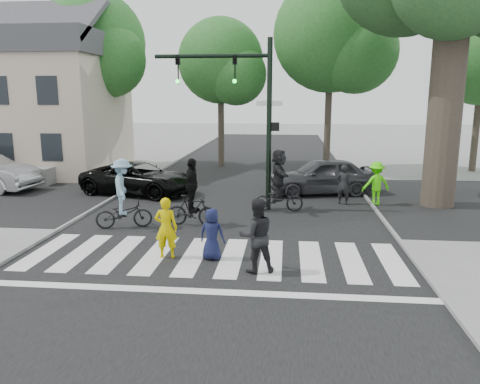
# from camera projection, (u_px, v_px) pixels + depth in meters

# --- Properties ---
(ground) EXTENTS (120.00, 120.00, 0.00)m
(ground) POSITION_uv_depth(u_px,v_px,m) (206.00, 271.00, 11.04)
(ground) COLOR gray
(ground) RESTS_ON ground
(road_stem) EXTENTS (10.00, 70.00, 0.01)m
(road_stem) POSITION_uv_depth(u_px,v_px,m) (231.00, 217.00, 15.91)
(road_stem) COLOR black
(road_stem) RESTS_ON ground
(road_cross) EXTENTS (70.00, 10.00, 0.01)m
(road_cross) POSITION_uv_depth(u_px,v_px,m) (240.00, 198.00, 18.84)
(road_cross) COLOR black
(road_cross) RESTS_ON ground
(curb_left) EXTENTS (0.10, 70.00, 0.10)m
(curb_left) POSITION_uv_depth(u_px,v_px,m) (89.00, 212.00, 16.40)
(curb_left) COLOR gray
(curb_left) RESTS_ON ground
(curb_right) EXTENTS (0.10, 70.00, 0.10)m
(curb_right) POSITION_uv_depth(u_px,v_px,m) (383.00, 220.00, 15.40)
(curb_right) COLOR gray
(curb_right) RESTS_ON ground
(crosswalk) EXTENTS (10.00, 3.85, 0.01)m
(crosswalk) POSITION_uv_depth(u_px,v_px,m) (211.00, 261.00, 11.68)
(crosswalk) COLOR silver
(crosswalk) RESTS_ON ground
(traffic_signal) EXTENTS (4.45, 0.29, 6.00)m
(traffic_signal) POSITION_uv_depth(u_px,v_px,m) (245.00, 100.00, 16.26)
(traffic_signal) COLOR black
(traffic_signal) RESTS_ON ground
(bg_tree_0) EXTENTS (5.46, 5.20, 8.97)m
(bg_tree_0) POSITION_uv_depth(u_px,v_px,m) (16.00, 59.00, 26.75)
(bg_tree_0) COLOR brown
(bg_tree_0) RESTS_ON ground
(bg_tree_1) EXTENTS (6.09, 5.80, 9.80)m
(bg_tree_1) POSITION_uv_depth(u_px,v_px,m) (96.00, 48.00, 25.64)
(bg_tree_1) COLOR brown
(bg_tree_1) RESTS_ON ground
(bg_tree_2) EXTENTS (5.04, 4.80, 8.40)m
(bg_tree_2) POSITION_uv_depth(u_px,v_px,m) (224.00, 65.00, 26.24)
(bg_tree_2) COLOR brown
(bg_tree_2) RESTS_ON ground
(bg_tree_3) EXTENTS (6.30, 6.00, 10.20)m
(bg_tree_3) POSITION_uv_depth(u_px,v_px,m) (337.00, 39.00, 24.10)
(bg_tree_3) COLOR brown
(bg_tree_3) RESTS_ON ground
(house) EXTENTS (8.40, 8.10, 8.82)m
(house) POSITION_uv_depth(u_px,v_px,m) (38.00, 101.00, 25.03)
(house) COLOR beige
(house) RESTS_ON ground
(pedestrian_woman) EXTENTS (0.59, 0.40, 1.58)m
(pedestrian_woman) POSITION_uv_depth(u_px,v_px,m) (166.00, 228.00, 11.80)
(pedestrian_woman) COLOR #D6BD00
(pedestrian_woman) RESTS_ON ground
(pedestrian_child) EXTENTS (0.71, 0.53, 1.32)m
(pedestrian_child) POSITION_uv_depth(u_px,v_px,m) (212.00, 234.00, 11.70)
(pedestrian_child) COLOR #13183B
(pedestrian_child) RESTS_ON ground
(pedestrian_adult) EXTENTS (1.02, 0.89, 1.76)m
(pedestrian_adult) POSITION_uv_depth(u_px,v_px,m) (256.00, 236.00, 10.81)
(pedestrian_adult) COLOR black
(pedestrian_adult) RESTS_ON ground
(cyclist_left) EXTENTS (1.82, 1.26, 2.18)m
(cyclist_left) POSITION_uv_depth(u_px,v_px,m) (123.00, 198.00, 14.46)
(cyclist_left) COLOR black
(cyclist_left) RESTS_ON ground
(cyclist_mid) EXTENTS (1.69, 1.04, 2.16)m
(cyclist_mid) POSITION_uv_depth(u_px,v_px,m) (192.00, 198.00, 14.71)
(cyclist_mid) COLOR black
(cyclist_mid) RESTS_ON ground
(cyclist_right) EXTENTS (1.81, 1.68, 2.22)m
(cyclist_right) POSITION_uv_depth(u_px,v_px,m) (279.00, 184.00, 16.52)
(cyclist_right) COLOR black
(cyclist_right) RESTS_ON ground
(car_suv) EXTENTS (5.20, 3.33, 1.33)m
(car_suv) POSITION_uv_depth(u_px,v_px,m) (138.00, 178.00, 19.55)
(car_suv) COLOR black
(car_suv) RESTS_ON ground
(car_grey) EXTENTS (4.77, 2.76, 1.53)m
(car_grey) POSITION_uv_depth(u_px,v_px,m) (322.00, 176.00, 19.57)
(car_grey) COLOR #3B3B40
(car_grey) RESTS_ON ground
(bystander_hivis) EXTENTS (1.18, 0.85, 1.64)m
(bystander_hivis) POSITION_uv_depth(u_px,v_px,m) (376.00, 184.00, 17.57)
(bystander_hivis) COLOR #4EFF0C
(bystander_hivis) RESTS_ON ground
(bystander_dark) EXTENTS (0.65, 0.53, 1.54)m
(bystander_dark) POSITION_uv_depth(u_px,v_px,m) (344.00, 185.00, 17.64)
(bystander_dark) COLOR black
(bystander_dark) RESTS_ON ground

